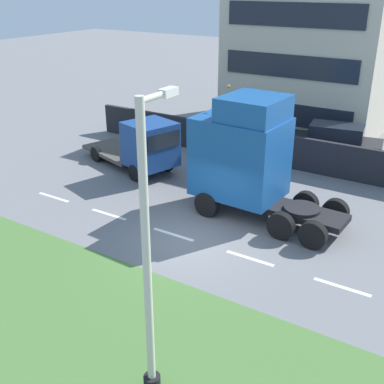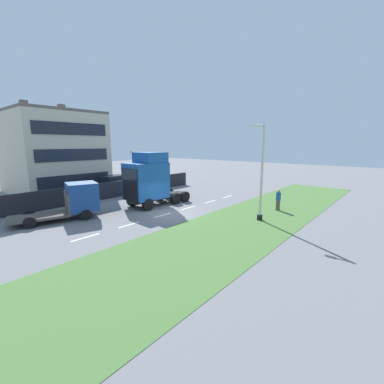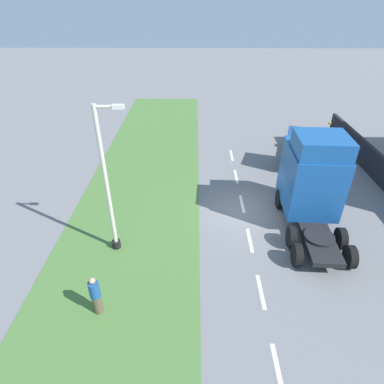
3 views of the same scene
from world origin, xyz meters
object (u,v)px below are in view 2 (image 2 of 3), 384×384
parked_car (114,185)px  lamp_post (261,178)px  flatbed_truck (76,200)px  lorry_cab (149,180)px  pedestrian (278,200)px

parked_car → lamp_post: size_ratio=0.72×
lamp_post → flatbed_truck: bearing=37.9°
lorry_cab → flatbed_truck: bearing=80.3°
parked_car → pedestrian: bearing=-173.4°
flatbed_truck → pedestrian: bearing=65.2°
flatbed_truck → pedestrian: flatbed_truck is taller
flatbed_truck → parked_car: flatbed_truck is taller
pedestrian → parked_car: bearing=15.4°
lorry_cab → pedestrian: lorry_cab is taller
lorry_cab → lamp_post: (-9.57, -2.44, 0.70)m
lamp_post → pedestrian: (0.02, -3.63, -2.24)m
flatbed_truck → lorry_cab: bearing=94.6°
lorry_cab → lamp_post: lamp_post is taller
lorry_cab → lamp_post: bearing=-162.8°
lorry_cab → parked_car: 7.88m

